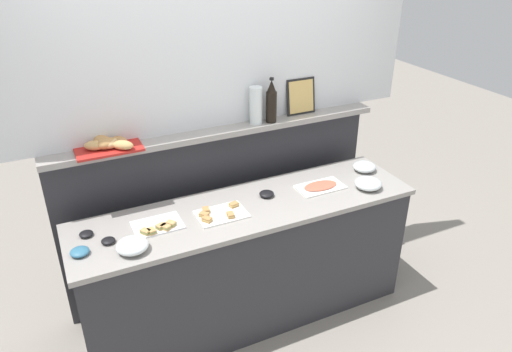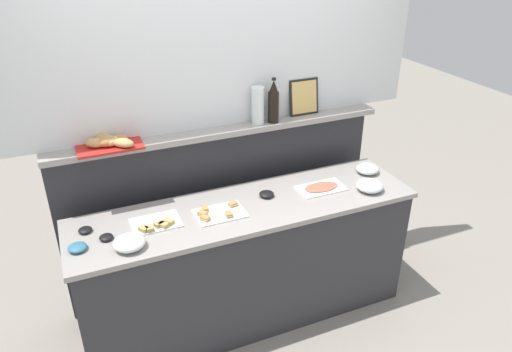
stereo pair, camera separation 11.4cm
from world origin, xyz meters
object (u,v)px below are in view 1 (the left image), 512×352
cold_cuts_platter (320,186)px  condiment_bowl_cream (108,241)px  bread_basket (109,144)px  glass_bowl_small (364,167)px  condiment_bowl_red (80,252)px  framed_picture (301,96)px  condiment_bowl_dark (267,194)px  wine_bottle_dark (271,102)px  glass_bowl_medium (368,184)px  sandwich_platter_side (220,214)px  water_carafe (256,105)px  sandwich_platter_front (158,226)px  condiment_bowl_teal (86,234)px  glass_bowl_large (132,246)px

cold_cuts_platter → condiment_bowl_cream: (-1.45, -0.04, 0.00)m
bread_basket → glass_bowl_small: bearing=-9.6°
condiment_bowl_red → framed_picture: bearing=16.9°
condiment_bowl_dark → bread_basket: size_ratio=0.25×
wine_bottle_dark → bread_basket: size_ratio=0.79×
glass_bowl_medium → condiment_bowl_cream: bearing=176.4°
cold_cuts_platter → glass_bowl_small: glass_bowl_small is taller
cold_cuts_platter → bread_basket: bearing=164.0°
condiment_bowl_cream → wine_bottle_dark: 1.41m
sandwich_platter_side → condiment_bowl_red: bearing=-176.8°
sandwich_platter_side → condiment_bowl_dark: same height
water_carafe → sandwich_platter_front: bearing=-154.9°
sandwich_platter_front → condiment_bowl_red: size_ratio=2.80×
sandwich_platter_front → condiment_bowl_cream: 0.30m
framed_picture → sandwich_platter_front: bearing=-160.4°
condiment_bowl_teal → wine_bottle_dark: bearing=11.7°
condiment_bowl_cream → framed_picture: framed_picture is taller
sandwich_platter_side → condiment_bowl_cream: 0.69m
bread_basket → framed_picture: (1.39, 0.05, 0.09)m
condiment_bowl_red → framed_picture: size_ratio=0.41×
framed_picture → condiment_bowl_dark: bearing=-140.6°
sandwich_platter_front → condiment_bowl_teal: 0.41m
sandwich_platter_side → water_carafe: (0.45, 0.42, 0.51)m
framed_picture → wine_bottle_dark: bearing=-167.7°
cold_cuts_platter → glass_bowl_large: bearing=-172.7°
glass_bowl_small → framed_picture: (-0.37, 0.35, 0.49)m
bread_basket → glass_bowl_medium: bearing=-18.0°
cold_cuts_platter → condiment_bowl_cream: 1.45m
condiment_bowl_cream → glass_bowl_small: bearing=3.6°
condiment_bowl_teal → water_carafe: 1.38m
sandwich_platter_side → cold_cuts_platter: bearing=2.5°
sandwich_platter_front → condiment_bowl_cream: size_ratio=3.68×
condiment_bowl_dark → wine_bottle_dark: bearing=59.3°
glass_bowl_medium → wine_bottle_dark: (-0.50, 0.52, 0.50)m
sandwich_platter_front → glass_bowl_small: glass_bowl_small is taller
glass_bowl_medium → glass_bowl_small: 0.27m
sandwich_platter_front → condiment_bowl_red: 0.47m
glass_bowl_large → glass_bowl_medium: bearing=0.9°
condiment_bowl_cream → bread_basket: (0.13, 0.41, 0.41)m
glass_bowl_small → wine_bottle_dark: (-0.64, 0.29, 0.51)m
condiment_bowl_red → water_carafe: water_carafe is taller
sandwich_platter_front → cold_cuts_platter: 1.15m
glass_bowl_medium → wine_bottle_dark: size_ratio=0.59×
glass_bowl_medium → condiment_bowl_red: (-1.91, 0.07, -0.02)m
glass_bowl_medium → water_carafe: (-0.60, 0.54, 0.49)m
condiment_bowl_cream → framed_picture: bearing=17.0°
condiment_bowl_red → water_carafe: size_ratio=0.41×
cold_cuts_platter → framed_picture: 0.67m
glass_bowl_large → glass_bowl_medium: glass_bowl_medium is taller
glass_bowl_medium → condiment_bowl_teal: glass_bowl_medium is taller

